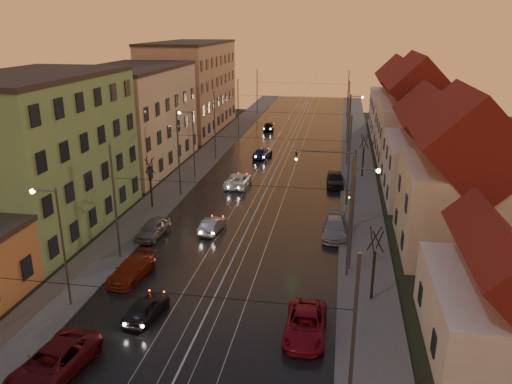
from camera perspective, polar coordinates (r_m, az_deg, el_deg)
The scene contains 46 objects.
ground at distance 30.13m, azimuth -7.02°, elevation -16.29°, with size 160.00×160.00×0.00m, color black.
road at distance 66.24m, azimuth 2.82°, elevation 3.67°, with size 16.00×120.00×0.04m, color black.
sidewalk_left at distance 68.11m, azimuth -5.57°, elevation 4.07°, with size 4.00×120.00×0.15m, color #4C4C4C.
sidewalk_right at distance 65.83m, azimuth 11.51°, elevation 3.26°, with size 4.00×120.00×0.15m, color #4C4C4C.
tram_rail_0 at distance 66.52m, azimuth 0.94°, elevation 3.78°, with size 0.06×120.00×0.03m, color gray.
tram_rail_1 at distance 66.32m, azimuth 2.16°, elevation 3.73°, with size 0.06×120.00×0.03m, color gray.
tram_rail_2 at distance 66.15m, azimuth 3.49°, elevation 3.66°, with size 0.06×120.00×0.03m, color gray.
tram_rail_3 at distance 66.01m, azimuth 4.72°, elevation 3.60°, with size 0.06×120.00×0.03m, color gray.
apartment_left_1 at distance 46.41m, azimuth -23.42°, elevation 3.82°, with size 10.00×18.00×13.00m, color #61935D.
apartment_left_2 at distance 63.76m, azimuth -13.75°, elevation 8.07°, with size 10.00×20.00×12.00m, color #BFAD94.
apartment_left_3 at distance 85.91m, azimuth -7.47°, elevation 11.75°, with size 10.00×24.00×14.00m, color #9E7E66.
house_right_0 at distance 30.71m, azimuth 26.75°, elevation -11.22°, with size 8.16×10.20×5.80m.
house_right_1 at distance 41.34m, azimuth 22.42°, elevation 0.74°, with size 8.67×10.20×10.80m.
house_right_2 at distance 53.84m, azimuth 19.55°, elevation 4.14°, with size 9.18×12.24×9.20m.
house_right_3 at distance 68.13m, azimuth 17.72°, elevation 8.21°, with size 9.18×14.28×11.50m.
house_right_4 at distance 85.89m, azimuth 16.18°, elevation 9.87°, with size 9.18×16.32×10.00m.
catenary_pole_r_0 at distance 21.67m, azimuth 10.95°, elevation -17.62°, with size 0.16×0.16×9.00m, color #595B60.
catenary_pole_l_1 at distance 38.50m, azimuth -15.80°, elevation -1.29°, with size 0.16×0.16×9.00m, color #595B60.
catenary_pole_r_1 at distance 34.92m, azimuth 10.69°, elevation -2.97°, with size 0.16×0.16×9.00m, color #595B60.
catenary_pole_l_2 at distance 51.79m, azimuth -8.84°, elevation 4.30°, with size 0.16×0.16×9.00m, color #595B60.
catenary_pole_r_2 at distance 49.19m, azimuth 10.58°, elevation 3.43°, with size 0.16×0.16×9.00m, color #595B60.
catenary_pole_l_3 at distance 65.82m, azimuth -4.74°, elevation 7.53°, with size 0.16×0.16×9.00m, color #595B60.
catenary_pole_r_3 at distance 63.80m, azimuth 10.52°, elevation 6.93°, with size 0.16×0.16×9.00m, color #595B60.
catenary_pole_l_4 at distance 80.21m, azimuth -2.06°, elevation 9.60°, with size 0.16×0.16×9.00m, color #595B60.
catenary_pole_r_4 at distance 78.55m, azimuth 10.48°, elevation 9.11°, with size 0.16×0.16×9.00m, color #595B60.
catenary_pole_l_5 at distance 97.71m, azimuth 0.13°, elevation 11.26°, with size 0.16×0.16×9.00m, color #595B60.
catenary_pole_r_5 at distance 96.36m, azimuth 10.45°, elevation 10.85°, with size 0.16×0.16×9.00m, color #595B60.
street_lamp_0 at distance 32.91m, azimuth -21.77°, elevation -4.69°, with size 1.75×0.32×8.00m.
street_lamp_1 at distance 35.74m, azimuth 11.52°, elevation -1.85°, with size 1.75×0.32×8.00m.
street_lamp_2 at distance 57.41m, azimuth -7.46°, elevation 6.17°, with size 1.75×0.32×8.00m.
street_lamp_3 at distance 70.61m, azimuth 10.93°, elevation 8.34°, with size 1.75×0.32×8.00m.
traffic_light_mast at distance 43.39m, azimuth 9.82°, elevation 1.54°, with size 5.30×0.32×7.20m.
bare_tree_0 at distance 49.28m, azimuth -11.93°, elevation 0.93°, with size 1.09×1.09×5.11m.
bare_tree_1 at distance 33.09m, azimuth 13.31°, elevation -8.26°, with size 1.09×1.09×5.11m.
bare_tree_2 at distance 59.43m, azimuth 12.16°, elevation 3.96°, with size 1.09×1.09×5.11m.
driving_car_0 at distance 32.09m, azimuth -12.49°, elevation -12.82°, with size 1.57×3.91×1.33m, color black.
driving_car_1 at distance 43.44m, azimuth -5.01°, elevation -3.79°, with size 1.33×3.82×1.26m, color #98979D.
driving_car_2 at distance 55.33m, azimuth -2.07°, elevation 1.37°, with size 2.37×5.15×1.43m, color white.
driving_car_3 at distance 67.26m, azimuth 0.73°, elevation 4.49°, with size 1.85×4.55×1.32m, color navy.
driving_car_4 at distance 84.82m, azimuth 1.48°, elevation 7.53°, with size 1.73×4.31×1.47m, color black.
parked_left_1 at distance 28.81m, azimuth -22.21°, elevation -17.65°, with size 2.61×5.66×1.57m, color #510E15.
parked_left_2 at distance 36.82m, azimuth -14.04°, elevation -8.57°, with size 1.89×4.65×1.35m, color maroon.
parked_left_3 at distance 43.21m, azimuth -11.71°, elevation -4.12°, with size 1.71×4.26×1.45m, color gray.
parked_right_0 at distance 29.95m, azimuth 5.68°, elevation -14.84°, with size 2.34×5.08×1.41m, color maroon.
parked_right_1 at distance 42.99m, azimuth 8.99°, elevation -4.07°, with size 2.03×4.99×1.45m, color #9E9EA3.
parked_right_2 at distance 56.10m, azimuth 9.03°, elevation 1.46°, with size 1.83×4.56×1.55m, color black.
Camera 1 is at (7.64, -23.51, 17.22)m, focal length 35.00 mm.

